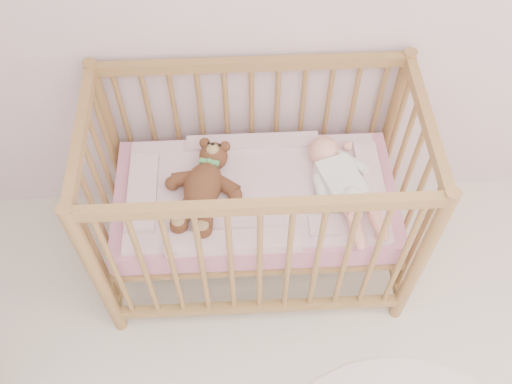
{
  "coord_description": "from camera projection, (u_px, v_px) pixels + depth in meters",
  "views": [
    {
      "loc": [
        -0.41,
        0.19,
        2.56
      ],
      "look_at": [
        -0.34,
        1.55,
        0.62
      ],
      "focal_mm": 40.0,
      "sensor_mm": 36.0,
      "label": 1
    }
  ],
  "objects": [
    {
      "name": "mattress",
      "position": [
        255.0,
        200.0,
        2.51
      ],
      "size": [
        1.22,
        0.62,
        0.13
      ],
      "primitive_type": "cube",
      "color": "pink",
      "rests_on": "crib"
    },
    {
      "name": "teddy_bear",
      "position": [
        203.0,
        185.0,
        2.36
      ],
      "size": [
        0.46,
        0.56,
        0.14
      ],
      "primitive_type": null,
      "rotation": [
        0.0,
        0.0,
        -0.26
      ],
      "color": "brown",
      "rests_on": "blanket"
    },
    {
      "name": "baby",
      "position": [
        341.0,
        181.0,
        2.39
      ],
      "size": [
        0.45,
        0.64,
        0.14
      ],
      "primitive_type": null,
      "rotation": [
        0.0,
        0.0,
        0.32
      ],
      "color": "white",
      "rests_on": "blanket"
    },
    {
      "name": "crib",
      "position": [
        255.0,
        198.0,
        2.5
      ],
      "size": [
        1.36,
        0.76,
        1.0
      ],
      "primitive_type": null,
      "color": "#AB8348",
      "rests_on": "floor"
    },
    {
      "name": "blanket",
      "position": [
        255.0,
        191.0,
        2.45
      ],
      "size": [
        1.1,
        0.58,
        0.06
      ],
      "primitive_type": null,
      "color": "#EFA4B4",
      "rests_on": "mattress"
    }
  ]
}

